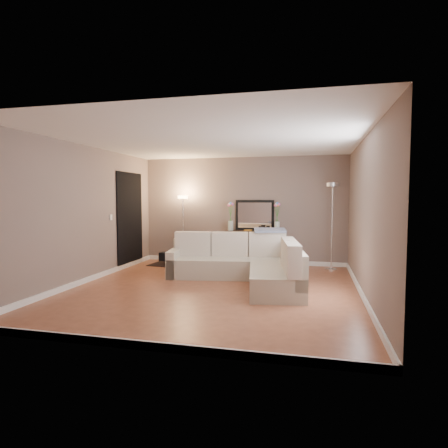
% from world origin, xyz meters
% --- Properties ---
extents(floor, '(5.00, 5.50, 0.01)m').
position_xyz_m(floor, '(0.00, 0.00, -0.01)').
color(floor, brown).
rests_on(floor, ground).
extents(ceiling, '(5.00, 5.50, 0.01)m').
position_xyz_m(ceiling, '(0.00, 0.00, 2.60)').
color(ceiling, white).
rests_on(ceiling, ground).
extents(wall_back, '(5.00, 0.02, 2.60)m').
position_xyz_m(wall_back, '(0.00, 2.76, 1.30)').
color(wall_back, '#7B685F').
rests_on(wall_back, ground).
extents(wall_front, '(5.00, 0.02, 2.60)m').
position_xyz_m(wall_front, '(0.00, -2.76, 1.30)').
color(wall_front, '#7B685F').
rests_on(wall_front, ground).
extents(wall_left, '(0.02, 5.50, 2.60)m').
position_xyz_m(wall_left, '(-2.51, 0.00, 1.30)').
color(wall_left, '#7B685F').
rests_on(wall_left, ground).
extents(wall_right, '(0.02, 5.50, 2.60)m').
position_xyz_m(wall_right, '(2.51, 0.00, 1.30)').
color(wall_right, '#7B685F').
rests_on(wall_right, ground).
extents(baseboard_back, '(5.00, 0.03, 0.10)m').
position_xyz_m(baseboard_back, '(0.00, 2.73, 0.05)').
color(baseboard_back, white).
rests_on(baseboard_back, ground).
extents(baseboard_front, '(5.00, 0.03, 0.10)m').
position_xyz_m(baseboard_front, '(0.00, -2.73, 0.05)').
color(baseboard_front, white).
rests_on(baseboard_front, ground).
extents(baseboard_left, '(0.03, 5.50, 0.10)m').
position_xyz_m(baseboard_left, '(-2.48, 0.00, 0.05)').
color(baseboard_left, white).
rests_on(baseboard_left, ground).
extents(baseboard_right, '(0.03, 5.50, 0.10)m').
position_xyz_m(baseboard_right, '(2.48, 0.00, 0.05)').
color(baseboard_right, white).
rests_on(baseboard_right, ground).
extents(doorway, '(0.02, 1.20, 2.20)m').
position_xyz_m(doorway, '(-2.48, 1.70, 1.10)').
color(doorway, black).
rests_on(doorway, ground).
extents(switch_plate, '(0.02, 0.08, 0.12)m').
position_xyz_m(switch_plate, '(-2.48, 0.85, 1.20)').
color(switch_plate, white).
rests_on(switch_plate, ground).
extents(sectional_sofa, '(2.88, 2.54, 0.90)m').
position_xyz_m(sectional_sofa, '(0.47, 0.78, 0.33)').
color(sectional_sofa, '#BDB199').
rests_on(sectional_sofa, floor).
extents(throw_blanket, '(0.70, 0.50, 0.09)m').
position_xyz_m(throw_blanket, '(0.82, 1.47, 0.94)').
color(throw_blanket, gray).
rests_on(throw_blanket, sectional_sofa).
extents(console_table, '(1.34, 0.38, 0.82)m').
position_xyz_m(console_table, '(0.23, 2.54, 0.46)').
color(console_table, black).
rests_on(console_table, floor).
extents(leaning_mirror, '(0.94, 0.06, 0.74)m').
position_xyz_m(leaning_mirror, '(0.31, 2.71, 1.19)').
color(leaning_mirror, black).
rests_on(leaning_mirror, console_table).
extents(table_decor, '(0.56, 0.13, 0.13)m').
position_xyz_m(table_decor, '(0.31, 2.50, 0.85)').
color(table_decor, orange).
rests_on(table_decor, console_table).
extents(flower_vase_left, '(0.15, 0.13, 0.70)m').
position_xyz_m(flower_vase_left, '(-0.25, 2.55, 1.11)').
color(flower_vase_left, silver).
rests_on(flower_vase_left, console_table).
extents(flower_vase_right, '(0.15, 0.13, 0.70)m').
position_xyz_m(flower_vase_right, '(0.87, 2.53, 1.11)').
color(flower_vase_right, silver).
rests_on(flower_vase_right, console_table).
extents(floor_lamp_lit, '(0.26, 0.26, 1.67)m').
position_xyz_m(floor_lamp_lit, '(-1.44, 2.45, 1.18)').
color(floor_lamp_lit, silver).
rests_on(floor_lamp_lit, floor).
extents(floor_lamp_unlit, '(0.28, 0.28, 1.95)m').
position_xyz_m(floor_lamp_unlit, '(2.10, 2.29, 1.37)').
color(floor_lamp_unlit, silver).
rests_on(floor_lamp_unlit, floor).
extents(charcoal_rug, '(1.16, 0.91, 0.01)m').
position_xyz_m(charcoal_rug, '(-1.56, 2.15, 0.01)').
color(charcoal_rug, black).
rests_on(charcoal_rug, floor).
extents(black_bag, '(0.33, 0.25, 0.20)m').
position_xyz_m(black_bag, '(-1.73, 2.08, 0.20)').
color(black_bag, black).
rests_on(black_bag, charcoal_rug).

